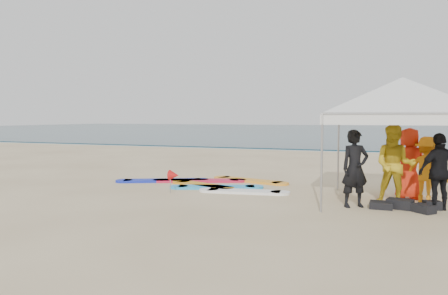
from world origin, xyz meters
TOP-DOWN VIEW (x-y plane):
  - ground at (0.00, 0.00)m, footprint 120.00×120.00m
  - ocean at (0.00, 60.00)m, footprint 160.00×84.00m
  - shoreline_foam at (0.00, 18.20)m, footprint 160.00×1.20m
  - person_black_a at (3.47, 1.15)m, footprint 0.79×0.71m
  - person_yellow at (4.33, 1.73)m, footprint 1.00×0.82m
  - person_orange_a at (5.07, 2.39)m, footprint 1.20×0.98m
  - person_black_b at (5.26, 1.48)m, footprint 1.09×0.90m
  - person_orange_b at (4.67, 2.65)m, footprint 1.02×0.82m
  - canopy_tent at (4.45, 1.94)m, footprint 4.59×4.59m
  - marker_pennant at (-1.31, 1.32)m, footprint 0.28×0.28m
  - gear_pile at (4.56, 1.26)m, footprint 1.54×0.86m
  - surfboard_spread at (-0.94, 3.02)m, footprint 5.38×3.02m

SIDE VIEW (x-z plane):
  - ground at x=0.00m, z-range 0.00..0.00m
  - shoreline_foam at x=0.00m, z-range 0.00..0.01m
  - surfboard_spread at x=-0.94m, z-range 0.00..0.07m
  - ocean at x=0.00m, z-range 0.00..0.08m
  - gear_pile at x=4.56m, z-range -0.01..0.21m
  - marker_pennant at x=-1.31m, z-range 0.18..0.81m
  - person_orange_a at x=5.07m, z-range 0.00..1.62m
  - person_black_b at x=5.26m, z-range 0.00..1.74m
  - person_black_a at x=3.47m, z-range 0.00..1.80m
  - person_orange_b at x=4.67m, z-range 0.00..1.82m
  - person_yellow at x=4.33m, z-range 0.00..1.91m
  - canopy_tent at x=4.45m, z-range 1.29..4.75m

